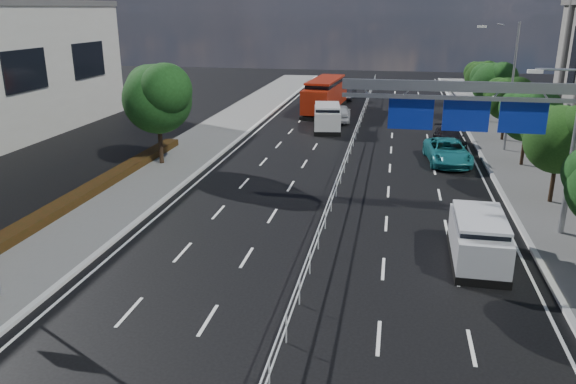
# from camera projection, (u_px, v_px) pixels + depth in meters

# --- Properties ---
(ground) EXTENTS (160.00, 160.00, 0.00)m
(ground) POSITION_uv_depth(u_px,v_px,m) (291.00, 329.00, 18.08)
(ground) COLOR black
(ground) RESTS_ON ground
(kerb_near) EXTENTS (0.25, 140.00, 0.15)m
(kerb_near) POSITION_uv_depth(u_px,v_px,m) (39.00, 301.00, 19.66)
(kerb_near) COLOR silver
(kerb_near) RESTS_ON ground
(median_fence) EXTENTS (0.05, 85.00, 1.02)m
(median_fence) POSITION_uv_depth(u_px,v_px,m) (350.00, 149.00, 38.91)
(median_fence) COLOR silver
(median_fence) RESTS_ON ground
(hedge_near) EXTENTS (1.00, 36.00, 0.44)m
(hedge_near) POSITION_uv_depth(u_px,v_px,m) (18.00, 232.00, 25.00)
(hedge_near) COLOR black
(hedge_near) RESTS_ON sidewalk_near
(overhead_gantry) EXTENTS (10.24, 0.38, 7.45)m
(overhead_gantry) POSITION_uv_depth(u_px,v_px,m) (484.00, 110.00, 24.51)
(overhead_gantry) COLOR gray
(overhead_gantry) RESTS_ON ground
(streetlight_far) EXTENTS (2.78, 2.40, 9.00)m
(streetlight_far) POSITION_uv_depth(u_px,v_px,m) (508.00, 78.00, 38.85)
(streetlight_far) COLOR gray
(streetlight_far) RESTS_ON ground
(near_tree_back) EXTENTS (4.84, 4.51, 6.69)m
(near_tree_back) POSITION_uv_depth(u_px,v_px,m) (158.00, 95.00, 35.54)
(near_tree_back) COLOR black
(near_tree_back) RESTS_ON ground
(far_tree_d) EXTENTS (3.85, 3.59, 5.34)m
(far_tree_d) POSITION_uv_depth(u_px,v_px,m) (561.00, 136.00, 28.44)
(far_tree_d) COLOR black
(far_tree_d) RESTS_ON ground
(far_tree_e) EXTENTS (3.63, 3.38, 5.13)m
(far_tree_e) POSITION_uv_depth(u_px,v_px,m) (529.00, 113.00, 35.48)
(far_tree_e) COLOR black
(far_tree_e) RESTS_ON ground
(far_tree_f) EXTENTS (3.52, 3.28, 5.02)m
(far_tree_f) POSITION_uv_depth(u_px,v_px,m) (508.00, 96.00, 42.50)
(far_tree_f) COLOR black
(far_tree_f) RESTS_ON ground
(far_tree_g) EXTENTS (3.96, 3.69, 5.45)m
(far_tree_g) POSITION_uv_depth(u_px,v_px,m) (493.00, 81.00, 49.42)
(far_tree_g) COLOR black
(far_tree_g) RESTS_ON ground
(far_tree_h) EXTENTS (3.41, 3.18, 4.91)m
(far_tree_h) POSITION_uv_depth(u_px,v_px,m) (481.00, 75.00, 56.52)
(far_tree_h) COLOR black
(far_tree_h) RESTS_ON ground
(white_minivan) EXTENTS (2.84, 5.27, 2.18)m
(white_minivan) POSITION_uv_depth(u_px,v_px,m) (327.00, 118.00, 47.22)
(white_minivan) COLOR black
(white_minivan) RESTS_ON ground
(red_bus) EXTENTS (3.44, 11.00, 3.24)m
(red_bus) POSITION_uv_depth(u_px,v_px,m) (325.00, 94.00, 55.75)
(red_bus) COLOR black
(red_bus) RESTS_ON ground
(near_car_silver) EXTENTS (2.19, 4.79, 1.59)m
(near_car_silver) POSITION_uv_depth(u_px,v_px,m) (340.00, 113.00, 50.95)
(near_car_silver) COLOR #B8BAC0
(near_car_silver) RESTS_ON ground
(near_car_dark) EXTENTS (1.88, 4.73, 1.53)m
(near_car_dark) POSITION_uv_depth(u_px,v_px,m) (347.00, 93.00, 63.22)
(near_car_dark) COLOR black
(near_car_dark) RESTS_ON ground
(silver_minivan) EXTENTS (2.10, 4.81, 1.99)m
(silver_minivan) POSITION_uv_depth(u_px,v_px,m) (478.00, 239.00, 22.62)
(silver_minivan) COLOR black
(silver_minivan) RESTS_ON ground
(parked_car_teal) EXTENTS (3.12, 5.84, 1.56)m
(parked_car_teal) POSITION_uv_depth(u_px,v_px,m) (448.00, 152.00, 37.21)
(parked_car_teal) COLOR #1A6F78
(parked_car_teal) RESTS_ON ground
(parked_car_dark) EXTENTS (2.35, 4.75, 1.33)m
(parked_car_dark) POSITION_uv_depth(u_px,v_px,m) (450.00, 138.00, 41.77)
(parked_car_dark) COLOR black
(parked_car_dark) RESTS_ON ground
(pedestrian_a) EXTENTS (0.56, 0.37, 1.54)m
(pedestrian_a) POSITION_uv_depth(u_px,v_px,m) (571.00, 171.00, 32.34)
(pedestrian_a) COLOR gray
(pedestrian_a) RESTS_ON sidewalk_far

